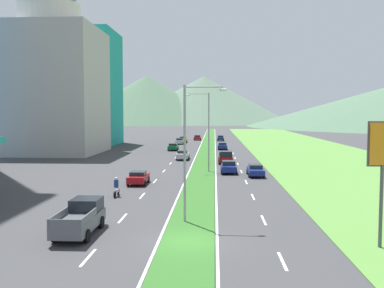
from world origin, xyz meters
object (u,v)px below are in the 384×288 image
object	(u,v)px
car_4	(229,167)
car_5	(255,170)
pickup_truck_1	(226,157)
car_2	(197,137)
car_3	(138,177)
car_7	(221,138)
motorcycle_rider	(116,188)
street_lamp_mid	(206,127)
car_8	(183,155)
car_0	(180,141)
car_9	(183,139)
pickup_truck_0	(81,218)
car_1	(222,146)
street_lamp_near	(189,144)
car_6	(173,147)

from	to	relation	value
car_4	car_5	distance (m)	3.94
car_4	pickup_truck_1	bearing A→B (deg)	-179.21
car_2	car_4	world-z (taller)	car_4
car_3	car_7	size ratio (longest dim) A/B	1.02
motorcycle_rider	street_lamp_mid	bearing A→B (deg)	-24.93
car_8	car_0	bearing A→B (deg)	5.49
car_9	pickup_truck_0	xyz separation A→B (m)	(-0.35, -84.08, 0.17)
street_lamp_mid	car_9	xyz separation A→B (m)	(-7.08, 55.04, -5.05)
car_4	car_1	bearing A→B (deg)	-179.76
car_0	car_1	distance (m)	17.98
car_9	motorcycle_rider	size ratio (longest dim) A/B	2.39
car_0	car_2	size ratio (longest dim) A/B	0.89
street_lamp_near	street_lamp_mid	bearing A→B (deg)	88.47
pickup_truck_1	car_6	bearing A→B (deg)	-155.52
street_lamp_mid	car_6	world-z (taller)	street_lamp_mid
pickup_truck_1	motorcycle_rider	size ratio (longest dim) A/B	2.70
car_5	car_7	bearing A→B (deg)	-177.10
pickup_truck_0	car_3	bearing A→B (deg)	-0.94
car_5	car_9	size ratio (longest dim) A/B	1.00
car_8	motorcycle_rider	distance (m)	31.79
street_lamp_near	car_2	world-z (taller)	street_lamp_near
pickup_truck_1	motorcycle_rider	world-z (taller)	pickup_truck_1
car_0	car_8	xyz separation A→B (m)	(3.34, -34.79, 0.04)
street_lamp_near	car_4	xyz separation A→B (m)	(3.57, 24.86, -4.72)
car_0	car_6	size ratio (longest dim) A/B	0.98
motorcycle_rider	car_1	bearing A→B (deg)	-11.66
car_2	motorcycle_rider	xyz separation A→B (m)	(-4.14, -82.60, 0.00)
car_0	car_3	size ratio (longest dim) A/B	0.99
car_6	motorcycle_rider	xyz separation A→B (m)	(-0.51, -48.59, -0.02)
car_8	motorcycle_rider	xyz separation A→B (m)	(-3.76, -31.57, -0.05)
car_1	motorcycle_rider	distance (m)	52.67
street_lamp_mid	car_5	xyz separation A→B (m)	(6.06, -3.40, -5.14)
car_8	car_9	distance (m)	40.61
car_7	car_9	xyz separation A→B (m)	(-9.81, -7.25, 0.04)
car_5	pickup_truck_0	xyz separation A→B (m)	(-13.49, -25.64, 0.26)
car_8	car_9	size ratio (longest dim) A/B	0.98
car_0	car_9	distance (m)	5.73
car_8	street_lamp_near	bearing A→B (deg)	-175.10
street_lamp_mid	car_0	distance (m)	50.16
car_2	car_4	size ratio (longest dim) A/B	1.13
car_3	car_9	xyz separation A→B (m)	(0.04, 65.20, 0.07)
car_8	pickup_truck_1	world-z (taller)	pickup_truck_1
street_lamp_mid	car_9	distance (m)	55.73
car_0	street_lamp_near	bearing A→B (deg)	-174.83
car_0	car_8	distance (m)	34.95
street_lamp_mid	motorcycle_rider	size ratio (longest dim) A/B	5.14
car_0	car_7	bearing A→B (deg)	-38.27
car_0	car_5	bearing A→B (deg)	-165.58
car_1	car_3	size ratio (longest dim) A/B	1.05
car_8	street_lamp_mid	bearing A→B (deg)	-164.05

